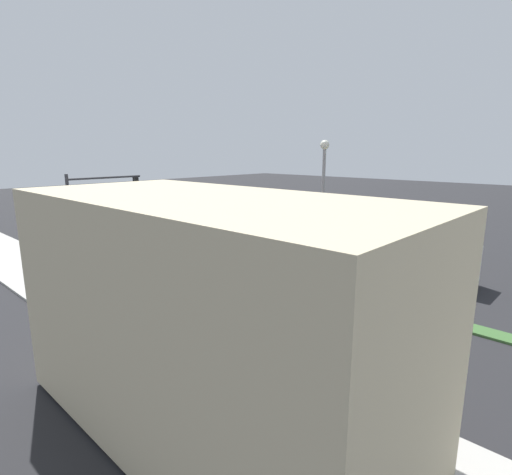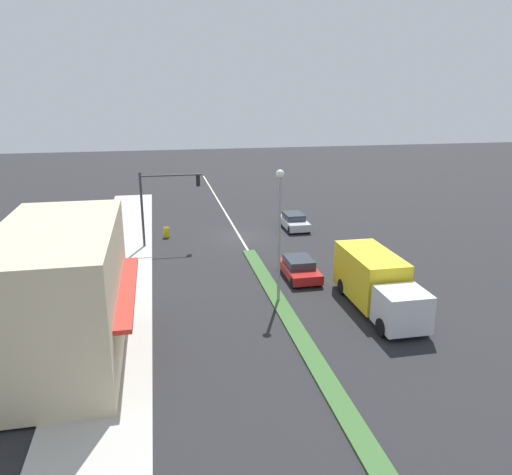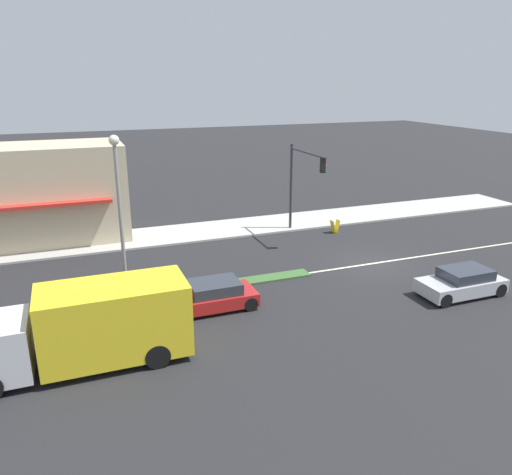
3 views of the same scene
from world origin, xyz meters
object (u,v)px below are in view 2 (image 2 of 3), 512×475
object	(u,v)px
sedan_silver	(294,221)
delivery_truck	(377,282)
hatchback_red	(299,268)
pedestrian	(104,296)
traffic_signal_main	(161,196)
warning_aframe_sign	(167,232)
street_lamp	(279,219)

from	to	relation	value
sedan_silver	delivery_truck	bearing A→B (deg)	90.00
hatchback_red	sedan_silver	world-z (taller)	sedan_silver
pedestrian	hatchback_red	xyz separation A→B (m)	(-11.65, -3.13, -0.40)
sedan_silver	traffic_signal_main	bearing A→B (deg)	15.15
warning_aframe_sign	sedan_silver	xyz separation A→B (m)	(-10.82, -0.60, 0.20)
sedan_silver	street_lamp	bearing A→B (deg)	71.19
warning_aframe_sign	delivery_truck	distance (m)	19.29
street_lamp	warning_aframe_sign	distance (m)	15.84
pedestrian	delivery_truck	size ratio (longest dim) A/B	0.22
delivery_truck	hatchback_red	size ratio (longest dim) A/B	1.90
traffic_signal_main	street_lamp	size ratio (longest dim) A/B	0.76
street_lamp	hatchback_red	size ratio (longest dim) A/B	1.86
warning_aframe_sign	sedan_silver	world-z (taller)	sedan_silver
street_lamp	hatchback_red	distance (m)	5.81
warning_aframe_sign	sedan_silver	size ratio (longest dim) A/B	0.21
traffic_signal_main	hatchback_red	world-z (taller)	traffic_signal_main
warning_aframe_sign	delivery_truck	world-z (taller)	delivery_truck
sedan_silver	warning_aframe_sign	bearing A→B (deg)	3.17
pedestrian	hatchback_red	size ratio (longest dim) A/B	0.42
pedestrian	sedan_silver	distance (m)	20.42
delivery_truck	sedan_silver	world-z (taller)	delivery_truck
street_lamp	delivery_truck	xyz separation A→B (m)	(-5.00, 1.85, -3.31)
street_lamp	traffic_signal_main	bearing A→B (deg)	-62.30
delivery_truck	sedan_silver	size ratio (longest dim) A/B	1.87
street_lamp	pedestrian	world-z (taller)	street_lamp
pedestrian	sedan_silver	xyz separation A→B (m)	(-14.45, -14.43, -0.38)
street_lamp	delivery_truck	world-z (taller)	street_lamp
hatchback_red	pedestrian	bearing A→B (deg)	15.03
traffic_signal_main	pedestrian	size ratio (longest dim) A/B	3.36
traffic_signal_main	street_lamp	bearing A→B (deg)	117.70
warning_aframe_sign	delivery_truck	xyz separation A→B (m)	(-10.82, 15.93, 1.04)
street_lamp	hatchback_red	world-z (taller)	street_lamp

